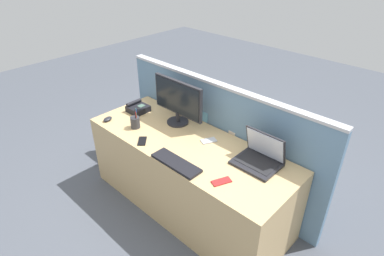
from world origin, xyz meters
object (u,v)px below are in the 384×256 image
Objects in this scene: cell_phone_silver_slab at (209,141)px; computer_mouse_right_hand at (108,119)px; desk_phone at (138,108)px; pen_cup at (135,122)px; desktop_monitor at (178,100)px; laptop at (260,156)px; keyboard_main at (176,163)px; cell_phone_red_case at (221,181)px; cell_phone_black_slab at (142,141)px.

computer_mouse_right_hand is at bearing -132.05° from cell_phone_silver_slab.
pen_cup reaches higher than desk_phone.
desktop_monitor is 1.69× the size of laptop.
cell_phone_silver_slab is at bearing 93.79° from keyboard_main.
keyboard_main is at bearing -145.06° from cell_phone_red_case.
cell_phone_red_case is at bearing -13.18° from computer_mouse_right_hand.
computer_mouse_right_hand reaches higher than cell_phone_silver_slab.
desktop_monitor is 4.35× the size of cell_phone_silver_slab.
keyboard_main is 3.03× the size of cell_phone_red_case.
pen_cup is 1.48× the size of cell_phone_silver_slab.
desktop_monitor is at bearing 179.49° from laptop.
cell_phone_black_slab is at bearing -25.45° from pen_cup.
computer_mouse_right_hand is 0.52× the size of pen_cup.
desk_phone is 0.96m from keyboard_main.
laptop is 1.35m from desk_phone.
cell_phone_silver_slab is at bearing 164.23° from cell_phone_red_case.
laptop is (0.90, -0.01, -0.17)m from desktop_monitor.
keyboard_main is 4.27× the size of computer_mouse_right_hand.
cell_phone_red_case is at bearing 11.12° from keyboard_main.
cell_phone_black_slab is (0.01, -0.44, -0.22)m from desktop_monitor.
cell_phone_red_case is at bearing -25.03° from desktop_monitor.
desktop_monitor is at bearing -161.54° from cell_phone_silver_slab.
desktop_monitor reaches higher than keyboard_main.
keyboard_main is 0.41m from cell_phone_silver_slab.
desktop_monitor is 1.32× the size of keyboard_main.
pen_cup is at bearing -159.29° from cell_phone_red_case.
laptop reaches higher than cell_phone_silver_slab.
desktop_monitor is 0.70m from computer_mouse_right_hand.
cell_phone_red_case is (1.34, 0.05, -0.01)m from computer_mouse_right_hand.
laptop is at bearing -0.51° from desktop_monitor.
desk_phone is 1.39× the size of cell_phone_black_slab.
laptop is 1.74× the size of pen_cup.
laptop is 2.52× the size of cell_phone_black_slab.
desk_phone reaches higher than computer_mouse_right_hand.
cell_phone_silver_slab is (0.92, 0.39, -0.01)m from computer_mouse_right_hand.
desktop_monitor reaches higher than desk_phone.
cell_phone_silver_slab is (-0.48, -0.04, -0.06)m from laptop.
laptop is 1.82× the size of desk_phone.
pen_cup reaches higher than cell_phone_red_case.
computer_mouse_right_hand is 1.00m from cell_phone_silver_slab.
computer_mouse_right_hand is 0.75× the size of cell_phone_black_slab.
desktop_monitor is at bearing 25.49° from computer_mouse_right_hand.
laptop is at bearing 1.71° from computer_mouse_right_hand.
cell_phone_black_slab is at bearing 176.88° from keyboard_main.
desktop_monitor is at bearing 15.14° from desk_phone.
pen_cup is at bearing -42.05° from desk_phone.
desktop_monitor is 0.48m from cell_phone_silver_slab.
keyboard_main is at bearing -60.76° from cell_phone_silver_slab.
pen_cup reaches higher than computer_mouse_right_hand.
desk_phone is at bearing 64.47° from computer_mouse_right_hand.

